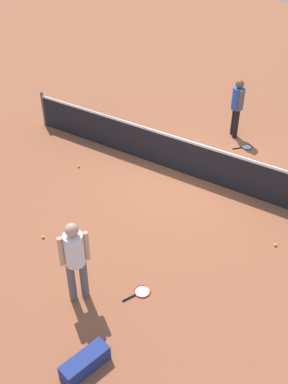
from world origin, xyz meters
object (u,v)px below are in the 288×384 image
Objects in this scene: player_far_side at (237,104)px; equipment_bag at (87,361)px; tennis_racket_near_player at (141,292)px; tennis_ball_baseline at (43,237)px; player_near_side at (75,256)px; tennis_racket_far_player at (246,147)px; tennis_ball_by_net at (275,245)px; tennis_ball_midcourt at (79,166)px.

equipment_bag is at bearing -81.14° from player_far_side.
tennis_ball_baseline is (-2.55, 0.09, 0.02)m from tennis_racket_near_player.
player_near_side is 2.10m from tennis_ball_baseline.
equipment_bag is (0.15, -1.71, 0.13)m from tennis_racket_near_player.
tennis_racket_far_player is (-0.53, 6.03, 0.00)m from tennis_racket_near_player.
tennis_ball_by_net is at bearing -55.23° from player_far_side.
tennis_racket_far_player is 8.32× the size of tennis_ball_by_net.
player_far_side is 25.76× the size of tennis_ball_midcourt.
tennis_racket_near_player is at bearing 39.03° from player_near_side.
tennis_racket_near_player is 2.55m from tennis_ball_baseline.
tennis_ball_by_net reaches higher than tennis_racket_near_player.
player_near_side and player_far_side have the same top height.
tennis_ball_by_net is at bearing 58.18° from tennis_racket_near_player.
tennis_ball_by_net is at bearing 53.07° from player_near_side.
player_far_side is 6.63m from tennis_ball_baseline.
tennis_racket_near_player is 1.10× the size of tennis_racket_far_player.
tennis_ball_baseline is at bearing -149.12° from tennis_ball_by_net.
equipment_bag is (0.69, -7.74, 0.13)m from tennis_racket_far_player.
tennis_ball_midcourt is 2.81m from tennis_ball_baseline.
player_near_side is 25.76× the size of tennis_ball_by_net.
tennis_ball_midcourt is (-5.34, 0.07, 0.00)m from tennis_ball_by_net.
tennis_racket_near_player is at bearing -84.94° from tennis_racket_far_player.
player_far_side is at bearing 77.44° from tennis_ball_baseline.
tennis_ball_by_net reaches higher than tennis_racket_far_player.
tennis_racket_near_player and tennis_racket_far_player have the same top height.
tennis_racket_far_player is at bearing 71.26° from tennis_ball_baseline.
tennis_racket_far_player is (0.33, 6.73, -1.00)m from player_near_side.
tennis_racket_far_player is 6.27m from tennis_ball_baseline.
tennis_ball_by_net is 4.83m from tennis_ball_baseline.
tennis_ball_midcourt is 5.84m from equipment_bag.
tennis_racket_far_player is (0.59, -0.46, -1.00)m from player_far_side.
equipment_bag is (1.28, -8.20, -0.87)m from player_far_side.
tennis_ball_baseline is (-4.15, -2.48, 0.00)m from tennis_ball_by_net.
equipment_bag reaches higher than tennis_ball_by_net.
player_near_side reaches higher than tennis_ball_by_net.
tennis_ball_baseline is at bearing 177.91° from tennis_racket_near_player.
tennis_racket_far_player is at bearing 87.20° from player_near_side.
player_far_side is at bearing 99.83° from tennis_racket_near_player.
player_near_side is 25.76× the size of tennis_ball_midcourt.
equipment_bag reaches higher than tennis_racket_near_player.
tennis_racket_far_player is 4.06m from tennis_ball_by_net.
player_far_side is 25.76× the size of tennis_ball_baseline.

